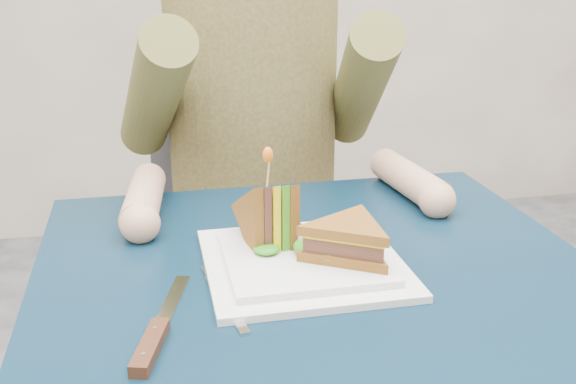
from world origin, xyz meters
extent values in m
cube|color=black|center=(0.00, 0.00, 0.71)|extent=(0.75, 0.75, 0.03)
cylinder|color=#595B5E|center=(0.32, 0.32, 0.35)|extent=(0.04, 0.04, 0.70)
cube|color=#47474C|center=(0.00, 0.58, 0.45)|extent=(0.42, 0.40, 0.04)
cube|color=#47474C|center=(0.00, 0.76, 0.70)|extent=(0.42, 0.03, 0.46)
cylinder|color=#47474C|center=(-0.18, 0.75, 0.21)|extent=(0.02, 0.02, 0.43)
cylinder|color=#47474C|center=(0.18, 0.75, 0.21)|extent=(0.02, 0.02, 0.43)
cylinder|color=brown|center=(0.00, 0.56, 0.87)|extent=(0.34, 0.34, 0.52)
cylinder|color=brown|center=(-0.20, 0.47, 0.89)|extent=(0.15, 0.39, 0.31)
cylinder|color=tan|center=(-0.23, 0.27, 0.76)|extent=(0.08, 0.20, 0.06)
sphere|color=tan|center=(-0.23, 0.17, 0.76)|extent=(0.06, 0.06, 0.06)
cylinder|color=brown|center=(0.20, 0.47, 0.89)|extent=(0.15, 0.39, 0.31)
cylinder|color=tan|center=(0.23, 0.27, 0.76)|extent=(0.08, 0.20, 0.06)
sphere|color=tan|center=(0.23, 0.17, 0.76)|extent=(0.06, 0.06, 0.06)
cube|color=white|center=(-0.02, 0.04, 0.73)|extent=(0.26, 0.26, 0.01)
cube|color=white|center=(-0.02, 0.04, 0.74)|extent=(0.21, 0.21, 0.01)
cube|color=silver|center=(-0.13, -0.06, 0.73)|extent=(0.03, 0.12, 0.00)
cube|color=silver|center=(-0.14, 0.02, 0.73)|extent=(0.02, 0.02, 0.00)
cube|color=silver|center=(-0.15, 0.04, 0.73)|extent=(0.01, 0.03, 0.00)
cube|color=silver|center=(-0.15, 0.04, 0.73)|extent=(0.01, 0.03, 0.00)
cube|color=silver|center=(-0.14, 0.04, 0.73)|extent=(0.01, 0.03, 0.00)
cube|color=silver|center=(-0.14, 0.05, 0.73)|extent=(0.01, 0.03, 0.00)
cube|color=silver|center=(-0.20, -0.03, 0.73)|extent=(0.05, 0.14, 0.00)
cube|color=black|center=(-0.22, -0.13, 0.74)|extent=(0.05, 0.10, 0.01)
cylinder|color=silver|center=(-0.22, -0.10, 0.74)|extent=(0.01, 0.01, 0.00)
cylinder|color=silver|center=(-0.23, -0.15, 0.74)|extent=(0.01, 0.01, 0.00)
cylinder|color=tan|center=(-0.06, 0.08, 0.85)|extent=(0.01, 0.01, 0.06)
ellipsoid|color=orange|center=(-0.06, 0.08, 0.88)|extent=(0.01, 0.01, 0.02)
torus|color=#9E4C7A|center=(0.00, 0.04, 0.77)|extent=(0.04, 0.04, 0.02)
camera|label=1|loc=(-0.21, -0.76, 1.13)|focal=42.00mm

